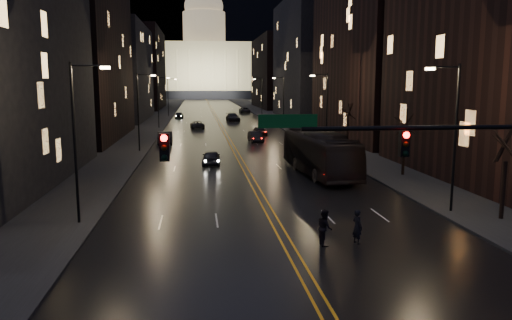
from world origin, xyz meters
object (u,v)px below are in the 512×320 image
object	(u,v)px
bus	(319,153)
receding_car_a	(256,137)
oncoming_car_b	(165,138)
pedestrian_b	(325,227)
oncoming_car_a	(211,157)
pedestrian_a	(357,227)
traffic_signal	(463,156)

from	to	relation	value
bus	receding_car_a	distance (m)	24.37
oncoming_car_b	pedestrian_b	size ratio (longest dim) A/B	2.88
bus	pedestrian_b	bearing A→B (deg)	-107.08
bus	receding_car_a	world-z (taller)	bus
oncoming_car_a	pedestrian_b	world-z (taller)	pedestrian_b
oncoming_car_a	receding_car_a	xyz separation A→B (m)	(6.44, 17.93, 0.01)
bus	pedestrian_a	xyz separation A→B (m)	(-2.69, -18.72, -0.98)
traffic_signal	pedestrian_a	distance (m)	7.01
oncoming_car_a	oncoming_car_b	xyz separation A→B (m)	(-5.45, 17.04, 0.13)
pedestrian_b	oncoming_car_a	bearing A→B (deg)	9.63
oncoming_car_a	bus	bearing A→B (deg)	148.92
traffic_signal	oncoming_car_a	distance (m)	31.59
bus	pedestrian_a	bearing A→B (deg)	-102.21
oncoming_car_a	traffic_signal	bearing A→B (deg)	109.80
pedestrian_a	pedestrian_b	world-z (taller)	pedestrian_b
oncoming_car_a	receding_car_a	size ratio (longest dim) A/B	0.95
oncoming_car_a	receding_car_a	bearing A→B (deg)	-106.59
bus	receding_car_a	size ratio (longest dim) A/B	2.96
oncoming_car_b	pedestrian_a	size ratio (longest dim) A/B	3.00
receding_car_a	traffic_signal	bearing A→B (deg)	-90.13
oncoming_car_a	pedestrian_b	distance (m)	25.48
oncoming_car_b	pedestrian_b	bearing A→B (deg)	101.34
bus	oncoming_car_b	xyz separation A→B (m)	(-14.64, 23.30, -0.99)
bus	pedestrian_b	size ratio (longest dim) A/B	7.36
traffic_signal	bus	distance (m)	23.95
oncoming_car_a	pedestrian_a	size ratio (longest dim) A/B	2.45
bus	oncoming_car_b	size ratio (longest dim) A/B	2.56
oncoming_car_a	pedestrian_b	xyz separation A→B (m)	(4.83, -25.02, 0.18)
oncoming_car_a	pedestrian_b	size ratio (longest dim) A/B	2.36
pedestrian_a	oncoming_car_a	bearing A→B (deg)	-7.38
traffic_signal	oncoming_car_b	size ratio (longest dim) A/B	3.34
oncoming_car_a	oncoming_car_b	world-z (taller)	oncoming_car_b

